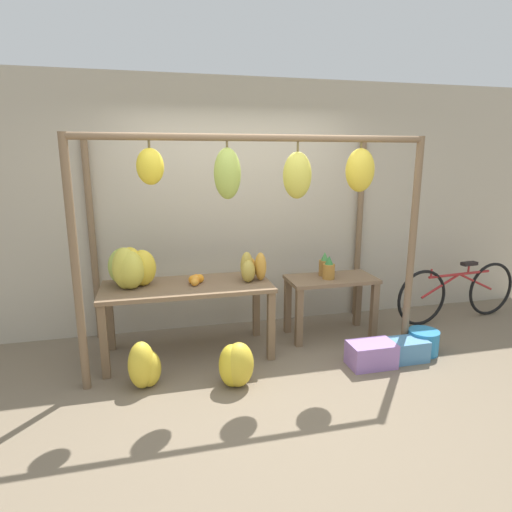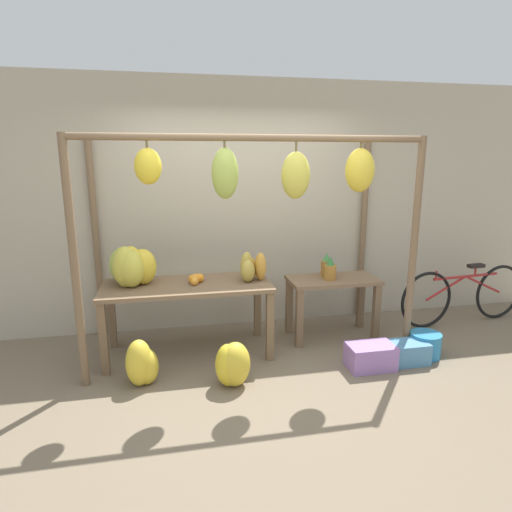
# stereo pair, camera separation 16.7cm
# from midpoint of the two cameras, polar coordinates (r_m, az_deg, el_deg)

# --- Properties ---
(ground_plane) EXTENTS (20.00, 20.00, 0.00)m
(ground_plane) POSITION_cam_midpoint_polar(r_m,az_deg,el_deg) (3.89, 0.47, -17.07)
(ground_plane) COLOR #756651
(shop_wall_back) EXTENTS (8.00, 0.08, 2.80)m
(shop_wall_back) POSITION_cam_midpoint_polar(r_m,az_deg,el_deg) (4.92, -3.97, 6.58)
(shop_wall_back) COLOR #B2A893
(shop_wall_back) RESTS_ON ground_plane
(stall_awning) EXTENTS (3.15, 1.26, 2.14)m
(stall_awning) POSITION_cam_midpoint_polar(r_m,az_deg,el_deg) (3.92, 0.06, 8.09)
(stall_awning) COLOR brown
(stall_awning) RESTS_ON ground_plane
(display_table_main) EXTENTS (1.65, 0.71, 0.73)m
(display_table_main) POSITION_cam_midpoint_polar(r_m,az_deg,el_deg) (4.29, -10.25, -5.10)
(display_table_main) COLOR brown
(display_table_main) RESTS_ON ground_plane
(display_table_side) EXTENTS (0.97, 0.49, 0.67)m
(display_table_side) POSITION_cam_midpoint_polar(r_m,az_deg,el_deg) (4.77, 8.96, -4.60)
(display_table_side) COLOR brown
(display_table_side) RESTS_ON ground_plane
(banana_pile_on_table) EXTENTS (0.52, 0.54, 0.40)m
(banana_pile_on_table) POSITION_cam_midpoint_polar(r_m,az_deg,el_deg) (4.28, -17.54, -1.52)
(banana_pile_on_table) COLOR gold
(banana_pile_on_table) RESTS_ON display_table_main
(orange_pile) EXTENTS (0.16, 0.22, 0.09)m
(orange_pile) POSITION_cam_midpoint_polar(r_m,az_deg,el_deg) (4.27, -9.18, -3.14)
(orange_pile) COLOR orange
(orange_pile) RESTS_ON display_table_main
(pineapple_cluster) EXTENTS (0.13, 0.26, 0.27)m
(pineapple_cluster) POSITION_cam_midpoint_polar(r_m,az_deg,el_deg) (4.70, 8.40, -1.49)
(pineapple_cluster) COLOR #A3702D
(pineapple_cluster) RESTS_ON display_table_side
(banana_pile_ground_left) EXTENTS (0.35, 0.32, 0.42)m
(banana_pile_ground_left) POSITION_cam_midpoint_polar(r_m,az_deg,el_deg) (3.94, -15.88, -13.97)
(banana_pile_ground_left) COLOR gold
(banana_pile_ground_left) RESTS_ON ground_plane
(banana_pile_ground_right) EXTENTS (0.37, 0.36, 0.40)m
(banana_pile_ground_right) POSITION_cam_midpoint_polar(r_m,az_deg,el_deg) (3.83, -4.03, -14.31)
(banana_pile_ground_right) COLOR gold
(banana_pile_ground_right) RESTS_ON ground_plane
(fruit_crate_white) EXTENTS (0.44, 0.27, 0.24)m
(fruit_crate_white) POSITION_cam_midpoint_polar(r_m,az_deg,el_deg) (4.30, 14.01, -12.61)
(fruit_crate_white) COLOR #9970B7
(fruit_crate_white) RESTS_ON ground_plane
(blue_bucket) EXTENTS (0.30, 0.30, 0.24)m
(blue_bucket) POSITION_cam_midpoint_polar(r_m,az_deg,el_deg) (4.72, 20.43, -10.67)
(blue_bucket) COLOR teal
(blue_bucket) RESTS_ON ground_plane
(parked_bicycle) EXTENTS (1.73, 0.20, 0.72)m
(parked_bicycle) POSITION_cam_midpoint_polar(r_m,az_deg,el_deg) (5.72, 24.54, -4.38)
(parked_bicycle) COLOR black
(parked_bicycle) RESTS_ON ground_plane
(papaya_pile) EXTENTS (0.31, 0.35, 0.30)m
(papaya_pile) POSITION_cam_midpoint_polar(r_m,az_deg,el_deg) (4.31, -1.72, -1.61)
(papaya_pile) COLOR gold
(papaya_pile) RESTS_ON display_table_main
(fruit_crate_purple) EXTENTS (0.39, 0.24, 0.21)m
(fruit_crate_purple) POSITION_cam_midpoint_polar(r_m,az_deg,el_deg) (4.52, 18.34, -11.79)
(fruit_crate_purple) COLOR #4C84B2
(fruit_crate_purple) RESTS_ON ground_plane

